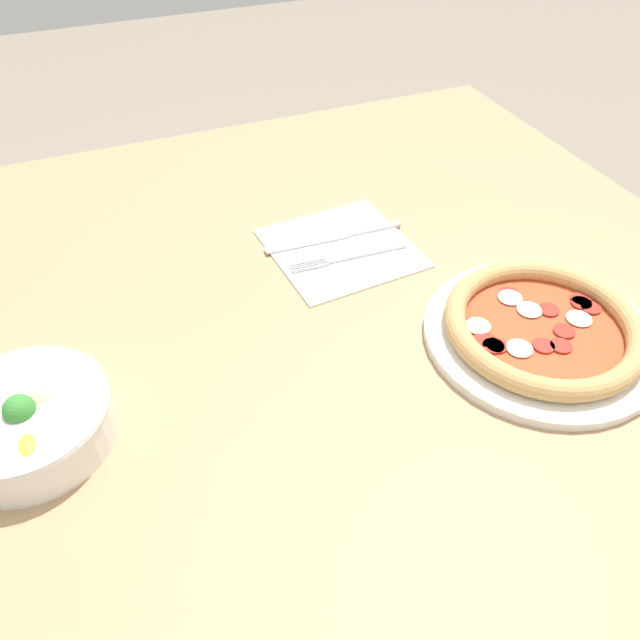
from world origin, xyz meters
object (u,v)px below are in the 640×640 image
at_px(knife, 340,236).
at_px(bowl, 27,419).
at_px(pizza, 542,329).
at_px(fork, 351,257).

bearing_deg(knife, bowl, 28.42).
xyz_separation_m(pizza, bowl, (0.08, 0.59, 0.01)).
relative_size(pizza, fork, 1.61).
height_order(fork, knife, same).
bearing_deg(fork, knife, -94.89).
bearing_deg(bowl, fork, -70.07).
distance_m(pizza, fork, 0.28).
distance_m(pizza, bowl, 0.59).
bearing_deg(pizza, bowl, 82.35).
xyz_separation_m(bowl, knife, (0.21, -0.45, -0.03)).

